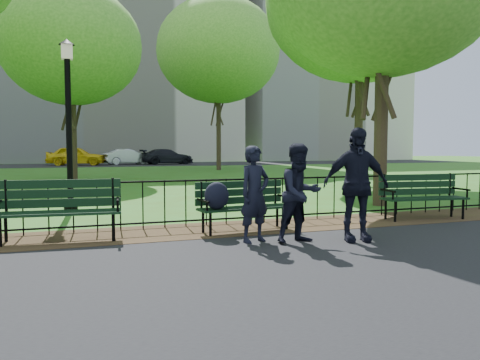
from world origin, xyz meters
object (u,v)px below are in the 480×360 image
object	(u,v)px
park_bench_main	(230,198)
park_bench_right_a	(422,192)
person_right	(356,184)
sedan_silver	(127,157)
person_left	(255,194)
sedan_dark	(167,157)
taxi	(76,156)
tree_mid_e	(361,0)
tree_far_e	(218,51)
lamppost	(69,119)
tree_far_c	(71,46)
park_bench_left_a	(60,203)
person_mid	(300,193)

from	to	relation	value
park_bench_main	park_bench_right_a	size ratio (longest dim) A/B	0.95
person_right	sedan_silver	xyz separation A→B (m)	(0.17, 35.08, -0.23)
person_left	sedan_dark	xyz separation A→B (m)	(5.16, 34.45, -0.09)
taxi	tree_mid_e	bearing A→B (deg)	-146.80
tree_mid_e	person_left	distance (m)	13.59
tree_far_e	lamppost	bearing A→B (deg)	-116.84
tree_far_c	sedan_silver	xyz separation A→B (m)	(4.38, 18.82, -5.37)
sedan_dark	taxi	bearing A→B (deg)	85.00
park_bench_main	sedan_silver	xyz separation A→B (m)	(1.82, 33.73, 0.07)
park_bench_left_a	tree_far_e	xyz separation A→B (m)	(9.30, 21.75, 7.21)
lamppost	person_right	bearing A→B (deg)	-50.56
person_right	sedan_silver	size ratio (longest dim) A/B	0.44
park_bench_main	taxi	size ratio (longest dim) A/B	0.38
sedan_dark	person_mid	bearing A→B (deg)	167.24
park_bench_right_a	tree_far_c	distance (m)	17.14
sedan_dark	tree_far_c	bearing A→B (deg)	151.88
tree_far_c	tree_mid_e	bearing A→B (deg)	-32.66
lamppost	person_mid	bearing A→B (deg)	-55.94
lamppost	person_left	world-z (taller)	lamppost
park_bench_main	park_bench_left_a	size ratio (longest dim) A/B	0.91
park_bench_right_a	lamppost	bearing A→B (deg)	158.50
tree_mid_e	tree_far_e	xyz separation A→B (m)	(-1.51, 13.87, 0.64)
park_bench_right_a	taxi	world-z (taller)	taxi
park_bench_left_a	person_right	xyz separation A→B (m)	(4.44, -1.60, 0.30)
park_bench_left_a	tree_far_e	bearing A→B (deg)	71.70
park_bench_main	lamppost	world-z (taller)	lamppost
park_bench_right_a	sedan_silver	size ratio (longest dim) A/B	0.45
taxi	sedan_dark	size ratio (longest dim) A/B	1.00
person_mid	park_bench_left_a	bearing A→B (deg)	149.18
park_bench_left_a	person_left	size ratio (longest dim) A/B	1.27
park_bench_main	park_bench_left_a	distance (m)	2.80
tree_far_e	person_left	bearing A→B (deg)	-105.64
tree_far_c	sedan_dark	bearing A→B (deg)	67.24
person_right	sedan_dark	distance (m)	35.11
park_bench_left_a	lamppost	size ratio (longest dim) A/B	0.48
tree_mid_e	tree_far_c	world-z (taller)	tree_mid_e
park_bench_right_a	person_left	distance (m)	4.29
tree_far_c	person_left	world-z (taller)	tree_far_c
sedan_silver	park_bench_right_a	bearing A→B (deg)	169.03
tree_mid_e	taxi	world-z (taller)	tree_mid_e
park_bench_right_a	tree_far_c	bearing A→B (deg)	121.51
tree_mid_e	tree_far_e	distance (m)	13.97
lamppost	tree_mid_e	distance (m)	12.54
park_bench_right_a	person_right	size ratio (longest dim) A/B	1.02
park_bench_right_a	park_bench_left_a	bearing A→B (deg)	-173.96
park_bench_left_a	park_bench_right_a	xyz separation A→B (m)	(7.06, -0.08, -0.03)
tree_far_e	park_bench_right_a	bearing A→B (deg)	-95.88
park_bench_left_a	tree_far_c	xyz separation A→B (m)	(0.23, 14.66, 5.45)
sedan_silver	person_right	bearing A→B (deg)	164.58
sedan_silver	park_bench_left_a	bearing A→B (deg)	157.02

